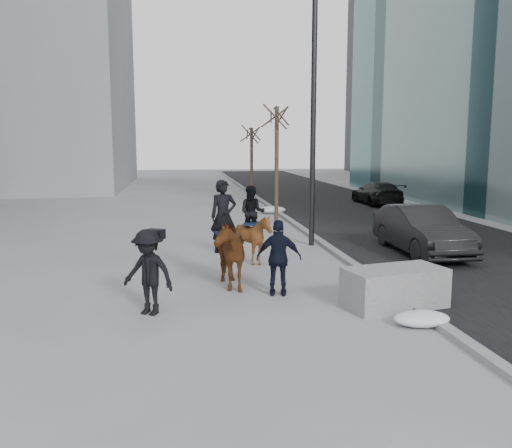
{
  "coord_description": "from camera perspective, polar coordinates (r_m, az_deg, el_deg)",
  "views": [
    {
      "loc": [
        -1.85,
        -11.8,
        3.47
      ],
      "look_at": [
        0.0,
        1.2,
        1.5
      ],
      "focal_mm": 38.0,
      "sensor_mm": 36.0,
      "label": 1
    }
  ],
  "objects": [
    {
      "name": "planter",
      "position": [
        11.97,
        14.38,
        -6.5
      ],
      "size": [
        2.29,
        1.49,
        0.84
      ],
      "primitive_type": "cube",
      "rotation": [
        0.0,
        0.0,
        0.22
      ],
      "color": "gray",
      "rests_on": "ground"
    },
    {
      "name": "car_far",
      "position": [
        31.56,
        12.62,
        3.21
      ],
      "size": [
        1.84,
        4.5,
        1.3
      ],
      "primitive_type": "imported",
      "rotation": [
        0.0,
        0.0,
        3.15
      ],
      "color": "black",
      "rests_on": "ground"
    },
    {
      "name": "feeder",
      "position": [
        12.36,
        2.43,
        -3.59
      ],
      "size": [
        1.09,
        0.96,
        1.75
      ],
      "color": "black",
      "rests_on": "ground"
    },
    {
      "name": "camera_crew",
      "position": [
        11.21,
        -11.25,
        -4.96
      ],
      "size": [
        1.31,
        1.14,
        1.75
      ],
      "color": "black",
      "rests_on": "ground"
    },
    {
      "name": "car_near",
      "position": [
        17.84,
        17.05,
        -0.6
      ],
      "size": [
        1.64,
        4.6,
        1.51
      ],
      "primitive_type": "imported",
      "rotation": [
        0.0,
        0.0,
        -0.01
      ],
      "color": "black",
      "rests_on": "ground"
    },
    {
      "name": "lamppost",
      "position": [
        18.14,
        6.3,
        13.3
      ],
      "size": [
        0.25,
        2.97,
        9.09
      ],
      "color": "black",
      "rests_on": "ground"
    },
    {
      "name": "mounted_right",
      "position": [
        15.58,
        -0.34,
        -0.94
      ],
      "size": [
        1.47,
        1.58,
        2.26
      ],
      "color": "#4B220F",
      "rests_on": "ground"
    },
    {
      "name": "curb",
      "position": [
        22.6,
        4.39,
        -0.17
      ],
      "size": [
        0.25,
        90.0,
        0.12
      ],
      "primitive_type": "cube",
      "color": "gray",
      "rests_on": "ground"
    },
    {
      "name": "mounted_left",
      "position": [
        13.14,
        -3.37,
        -2.47
      ],
      "size": [
        1.2,
        2.12,
        2.59
      ],
      "color": "#522310",
      "rests_on": "ground"
    },
    {
      "name": "road",
      "position": [
        23.79,
        13.83,
        -0.09
      ],
      "size": [
        8.0,
        90.0,
        0.01
      ],
      "primitive_type": "cube",
      "color": "black",
      "rests_on": "ground"
    },
    {
      "name": "tree_far",
      "position": [
        31.98,
        -0.47,
        6.65
      ],
      "size": [
        1.2,
        1.2,
        4.84
      ],
      "primitive_type": null,
      "color": "#3C2C23",
      "rests_on": "ground"
    },
    {
      "name": "ground",
      "position": [
        12.44,
        0.79,
        -7.67
      ],
      "size": [
        120.0,
        120.0,
        0.0
      ],
      "primitive_type": "plane",
      "color": "gray",
      "rests_on": "ground"
    },
    {
      "name": "snow_piles",
      "position": [
        21.45,
        4.24,
        -0.36
      ],
      "size": [
        1.39,
        17.67,
        0.35
      ],
      "color": "silver",
      "rests_on": "ground"
    },
    {
      "name": "tree_near",
      "position": [
        23.84,
        2.19,
        6.92
      ],
      "size": [
        1.2,
        1.2,
        5.6
      ],
      "primitive_type": null,
      "color": "#382721",
      "rests_on": "ground"
    }
  ]
}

